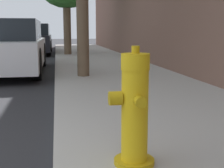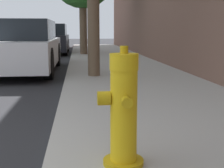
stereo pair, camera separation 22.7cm
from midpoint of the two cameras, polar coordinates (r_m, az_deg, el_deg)
fire_hydrant at (r=2.26m, az=4.95°, el=-5.07°), size 0.34×0.35×0.87m
parked_car_near at (r=8.55m, az=-15.36°, el=6.56°), size 1.78×4.44×1.36m
parked_car_mid at (r=15.24m, az=-10.89°, el=8.02°), size 1.73×4.21×1.39m
parked_car_far at (r=20.69m, az=-10.29°, el=8.29°), size 1.77×4.44×1.26m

